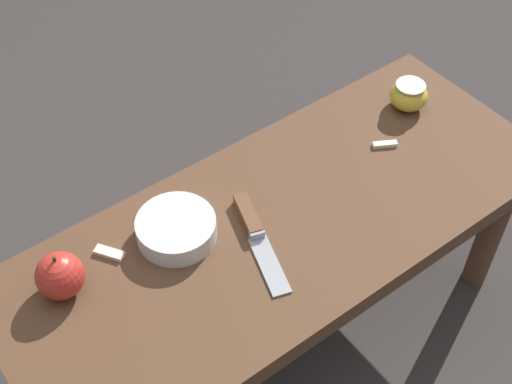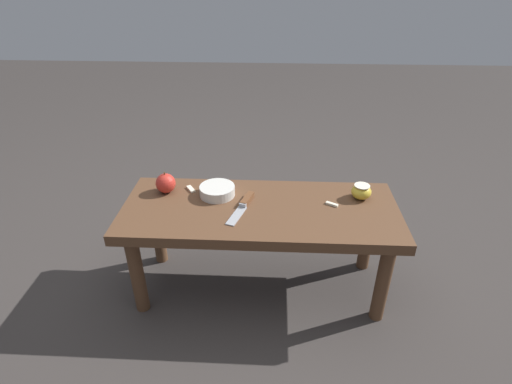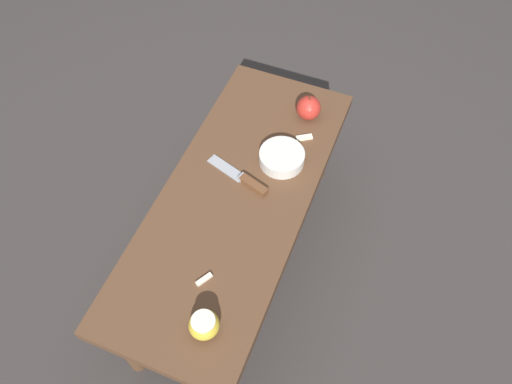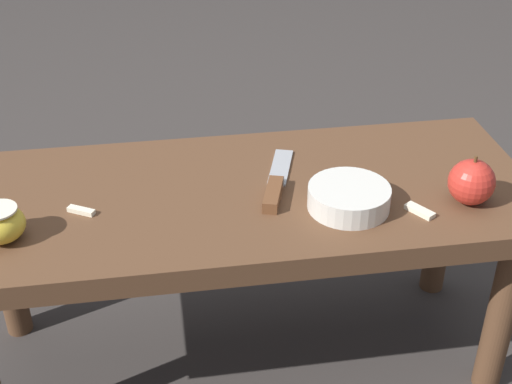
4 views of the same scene
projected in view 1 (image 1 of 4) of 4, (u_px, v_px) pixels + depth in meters
name	position (u px, v px, depth m)	size (l,w,h in m)	color
ground_plane	(279.00, 336.00, 1.49)	(8.00, 8.00, 0.00)	#383330
wooden_bench	(283.00, 239.00, 1.25)	(1.00, 0.40, 0.38)	brown
knife	(254.00, 229.00, 1.19)	(0.09, 0.21, 0.02)	#9EA0A5
apple_whole	(60.00, 276.00, 1.09)	(0.08, 0.08, 0.09)	red
apple_cut	(409.00, 95.00, 1.39)	(0.07, 0.07, 0.06)	gold
apple_slice_near_knife	(109.00, 253.00, 1.16)	(0.04, 0.05, 0.01)	silver
apple_slice_center	(385.00, 144.00, 1.33)	(0.05, 0.03, 0.01)	silver
bowl	(176.00, 229.00, 1.17)	(0.13, 0.13, 0.04)	silver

